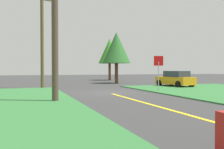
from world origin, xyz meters
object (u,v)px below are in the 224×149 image
at_px(utility_pole_near, 55,15).
at_px(utility_pole_mid, 42,39).
at_px(stop_sign, 159,67).
at_px(pine_tree_center, 116,48).
at_px(oak_tree_left, 110,51).
at_px(car_on_crossroad, 175,79).

relative_size(utility_pole_near, utility_pole_mid, 1.04).
height_order(stop_sign, utility_pole_mid, utility_pole_mid).
distance_m(stop_sign, pine_tree_center, 13.08).
height_order(utility_pole_near, oak_tree_left, utility_pole_near).
bearing_deg(stop_sign, oak_tree_left, -88.78).
bearing_deg(pine_tree_center, utility_pole_mid, -148.45).
relative_size(car_on_crossroad, pine_tree_center, 0.69).
distance_m(utility_pole_mid, pine_tree_center, 11.21).
xyz_separation_m(utility_pole_mid, oak_tree_left, (11.61, 14.72, 0.06)).
xyz_separation_m(utility_pole_near, utility_pole_mid, (0.04, 10.61, -0.15)).
bearing_deg(stop_sign, pine_tree_center, -85.42).
distance_m(oak_tree_left, pine_tree_center, 9.10).
height_order(car_on_crossroad, pine_tree_center, pine_tree_center).
distance_m(stop_sign, car_on_crossroad, 6.64).
distance_m(car_on_crossroad, pine_tree_center, 9.56).
bearing_deg(car_on_crossroad, utility_pole_near, 113.77).
bearing_deg(stop_sign, utility_pole_mid, -29.81).
distance_m(utility_pole_near, pine_tree_center, 19.07).
xyz_separation_m(stop_sign, car_on_crossroad, (4.56, 4.68, -1.21)).
height_order(car_on_crossroad, utility_pole_mid, utility_pole_mid).
xyz_separation_m(oak_tree_left, pine_tree_center, (-2.05, -8.86, -0.19)).
bearing_deg(oak_tree_left, car_on_crossroad, -85.29).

